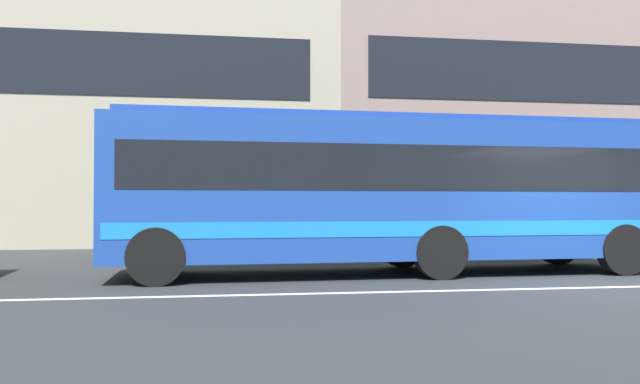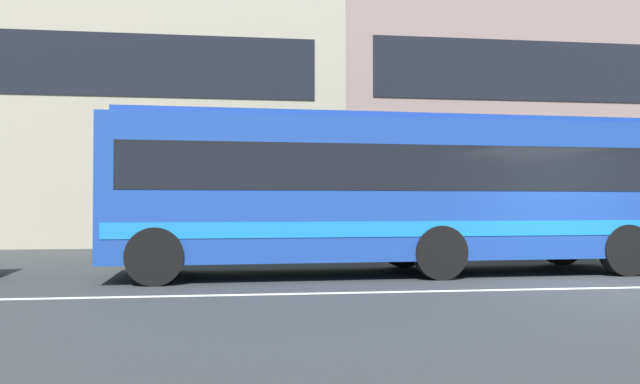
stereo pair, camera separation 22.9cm
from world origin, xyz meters
name	(u,v)px [view 2 (the right image)]	position (x,y,z in m)	size (l,w,h in m)	color
ground_plane	(609,288)	(0.00, 0.00, 0.00)	(160.00, 160.00, 0.00)	#2F3234
lane_centre_line	(609,288)	(0.00, 0.00, 0.00)	(60.00, 0.16, 0.01)	silver
hedge_row_far	(415,242)	(-1.40, 6.61, 0.37)	(16.01, 1.10, 0.75)	#1F511E
apartment_block_right	(583,118)	(9.00, 16.05, 5.19)	(23.15, 10.80, 10.37)	gray
transit_bus	(388,188)	(-3.12, 2.61, 1.71)	(11.01, 2.92, 3.11)	navy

